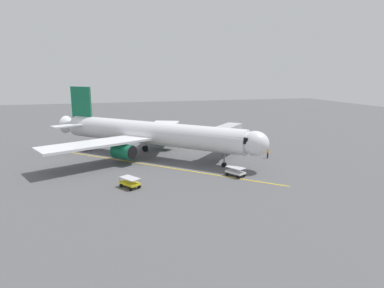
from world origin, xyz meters
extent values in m
plane|color=#565659|center=(0.00, 0.00, 0.00)|extent=(220.00, 220.00, 0.00)
cube|color=yellow|center=(-0.71, 7.89, 0.01)|extent=(28.94, 27.96, 0.01)
cylinder|color=white|center=(-0.71, 1.89, 4.10)|extent=(27.10, 26.35, 3.80)
ellipsoid|color=white|center=(-13.80, 14.53, 4.10)|extent=(5.39, 5.38, 3.61)
cone|color=white|center=(12.60, -10.96, 4.10)|extent=(4.53, 4.54, 3.42)
cube|color=black|center=(-12.79, 13.56, 4.65)|extent=(3.39, 3.43, 0.90)
cube|color=white|center=(-3.95, -6.83, 3.50)|extent=(11.21, 17.76, 0.36)
cylinder|color=#146B47|center=(-4.01, -2.98, 2.00)|extent=(4.04, 4.02, 2.30)
cylinder|color=black|center=(-5.27, -1.76, 2.00)|extent=(1.60, 1.65, 2.10)
cube|color=white|center=(7.89, 5.44, 3.50)|extent=(17.69, 11.69, 0.36)
cylinder|color=#146B47|center=(4.04, 5.37, 2.00)|extent=(4.04, 4.02, 2.30)
cylinder|color=black|center=(2.78, 6.58, 2.00)|extent=(1.60, 1.65, 2.10)
cube|color=#146B47|center=(10.44, -8.88, 7.90)|extent=(3.70, 3.59, 7.20)
cube|color=white|center=(8.01, -10.97, 4.70)|extent=(4.96, 6.80, 0.24)
cube|color=white|center=(12.45, -6.37, 4.70)|extent=(6.78, 5.12, 0.24)
cylinder|color=slate|center=(-10.42, 11.27, 1.73)|extent=(0.24, 0.24, 2.77)
cylinder|color=black|center=(-10.42, 11.27, 0.35)|extent=(0.82, 0.81, 0.70)
cylinder|color=slate|center=(-0.35, -2.06, 1.94)|extent=(0.24, 0.24, 2.77)
cylinder|color=black|center=(-0.35, -2.06, 0.55)|extent=(1.10, 1.09, 1.10)
cylinder|color=slate|center=(3.26, 1.68, 1.94)|extent=(0.24, 0.24, 2.77)
cylinder|color=black|center=(3.26, 1.68, 0.55)|extent=(1.10, 1.09, 1.10)
cube|color=#B7B7BC|center=(-13.13, 4.86, 3.90)|extent=(8.12, 8.28, 2.50)
cube|color=gray|center=(-10.01, 8.09, 3.90)|extent=(4.25, 4.24, 3.00)
cylinder|color=slate|center=(-16.26, 1.62, 1.95)|extent=(0.70, 0.70, 3.90)
cube|color=#333338|center=(-16.26, 1.62, 0.30)|extent=(2.00, 2.00, 0.60)
cylinder|color=#23232D|center=(-19.38, 8.29, 0.44)|extent=(0.26, 0.26, 0.88)
cube|color=orange|center=(-19.38, 8.29, 1.18)|extent=(0.44, 0.35, 0.60)
cube|color=silver|center=(-19.38, 8.29, 1.18)|extent=(0.46, 0.37, 0.10)
sphere|color=brown|center=(-19.38, 8.29, 1.60)|extent=(0.22, 0.22, 0.22)
cube|color=white|center=(-10.26, 15.95, 0.56)|extent=(2.47, 2.95, 0.24)
cube|color=silver|center=(-10.26, 15.95, 1.23)|extent=(2.47, 2.95, 0.08)
cylinder|color=slate|center=(-11.38, 16.71, 0.96)|extent=(0.06, 0.06, 0.55)
cylinder|color=slate|center=(-10.29, 17.30, 0.96)|extent=(0.06, 0.06, 0.55)
cylinder|color=slate|center=(-10.24, 14.60, 0.96)|extent=(0.06, 0.06, 0.55)
cylinder|color=slate|center=(-9.15, 15.18, 0.96)|extent=(0.06, 0.06, 0.55)
cylinder|color=black|center=(-11.29, 16.47, 0.22)|extent=(0.43, 0.51, 0.44)
cylinder|color=black|center=(-10.14, 17.09, 0.22)|extent=(0.43, 0.51, 0.44)
cylinder|color=black|center=(-10.39, 14.80, 0.22)|extent=(0.43, 0.51, 0.44)
cylinder|color=black|center=(-9.24, 15.42, 0.22)|extent=(0.43, 0.51, 0.44)
cube|color=yellow|center=(4.15, 16.68, 0.56)|extent=(2.56, 2.95, 0.24)
cube|color=silver|center=(4.15, 16.68, 1.23)|extent=(2.56, 2.95, 0.08)
cylinder|color=slate|center=(2.99, 17.37, 0.96)|extent=(0.06, 0.06, 0.55)
cylinder|color=slate|center=(4.04, 18.03, 0.96)|extent=(0.06, 0.06, 0.55)
cylinder|color=slate|center=(4.26, 15.33, 0.96)|extent=(0.06, 0.06, 0.55)
cylinder|color=slate|center=(5.31, 15.99, 0.96)|extent=(0.06, 0.06, 0.55)
cylinder|color=black|center=(3.10, 17.14, 0.22)|extent=(0.44, 0.51, 0.44)
cylinder|color=black|center=(4.20, 17.83, 0.22)|extent=(0.44, 0.51, 0.44)
cylinder|color=black|center=(4.10, 15.53, 0.22)|extent=(0.44, 0.51, 0.44)
cylinder|color=black|center=(5.20, 16.22, 0.22)|extent=(0.44, 0.51, 0.44)
cube|color=#2D3899|center=(10.11, -6.47, 0.65)|extent=(2.51, 2.75, 0.70)
cube|color=black|center=(10.28, -6.72, 1.25)|extent=(1.41, 1.36, 0.50)
cylinder|color=black|center=(9.13, -6.16, 0.30)|extent=(0.54, 0.64, 0.60)
cylinder|color=black|center=(10.22, -5.44, 0.30)|extent=(0.54, 0.64, 0.60)
cylinder|color=black|center=(10.01, -7.49, 0.30)|extent=(0.54, 0.64, 0.60)
cylinder|color=black|center=(11.09, -6.78, 0.30)|extent=(0.54, 0.64, 0.60)
camera|label=1|loc=(7.34, 55.90, 13.78)|focal=30.67mm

